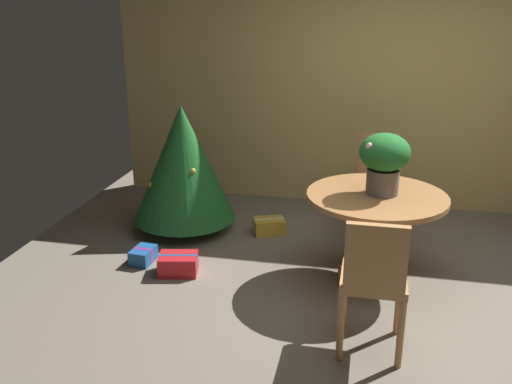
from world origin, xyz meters
TOP-DOWN VIEW (x-y plane):
  - ground_plane at (0.00, 0.00)m, footprint 6.60×6.60m
  - back_wall_panel at (0.00, 2.20)m, footprint 6.00×0.10m
  - round_dining_table at (-0.19, 0.38)m, footprint 1.07×1.07m
  - flower_vase at (-0.16, 0.40)m, footprint 0.38×0.38m
  - wooden_chair_far at (-0.19, 1.36)m, footprint 0.41×0.44m
  - wooden_chair_near at (-0.19, -0.62)m, footprint 0.40×0.42m
  - holiday_tree at (-1.98, 1.06)m, footprint 0.97×0.97m
  - gift_box_gold at (-1.16, 1.12)m, footprint 0.34×0.29m
  - gift_box_red at (-1.74, 0.16)m, footprint 0.35×0.29m
  - gift_box_blue at (-2.10, 0.29)m, footprint 0.18×0.25m

SIDE VIEW (x-z plane):
  - ground_plane at x=0.00m, z-range 0.00..0.00m
  - gift_box_blue at x=-2.10m, z-range 0.00..0.13m
  - gift_box_gold at x=-1.16m, z-range 0.00..0.15m
  - gift_box_red at x=-1.74m, z-range 0.00..0.16m
  - round_dining_table at x=-0.19m, z-range 0.13..0.85m
  - wooden_chair_near at x=-0.19m, z-range 0.07..1.00m
  - wooden_chair_far at x=-0.19m, z-range 0.07..1.01m
  - holiday_tree at x=-1.98m, z-range 0.06..1.28m
  - flower_vase at x=-0.16m, z-range 0.77..1.24m
  - back_wall_panel at x=0.00m, z-range 0.00..2.60m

